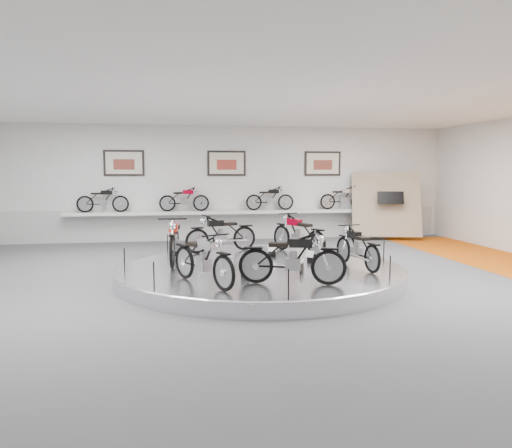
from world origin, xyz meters
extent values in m
plane|color=#525254|center=(0.00, 0.00, 0.00)|extent=(16.00, 16.00, 0.00)
plane|color=white|center=(0.00, 0.00, 4.00)|extent=(16.00, 16.00, 0.00)
plane|color=silver|center=(0.00, 7.00, 2.00)|extent=(16.00, 0.00, 16.00)
plane|color=silver|center=(0.00, -7.00, 2.00)|extent=(16.00, 0.00, 16.00)
cube|color=#BCBCBA|center=(0.00, 6.98, 0.55)|extent=(15.68, 0.04, 1.10)
cylinder|color=silver|center=(0.00, 0.30, 0.15)|extent=(6.40, 6.40, 0.30)
torus|color=#B2B2BA|center=(0.00, 0.30, 0.27)|extent=(6.40, 6.40, 0.10)
cube|color=silver|center=(0.00, 6.70, 1.00)|extent=(11.00, 0.55, 0.10)
cube|color=beige|center=(-3.50, 6.96, 2.70)|extent=(1.35, 0.06, 0.88)
cube|color=beige|center=(0.00, 6.96, 2.70)|extent=(1.35, 0.06, 0.88)
cube|color=beige|center=(3.50, 6.96, 2.70)|extent=(1.35, 0.06, 0.88)
cube|color=gray|center=(5.60, 6.10, 1.25)|extent=(2.56, 1.52, 2.30)
camera|label=1|loc=(-1.95, -10.57, 2.41)|focal=35.00mm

